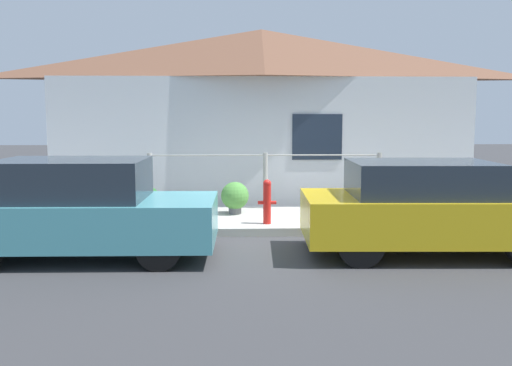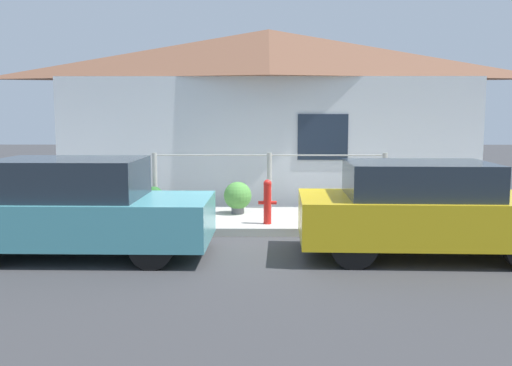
{
  "view_description": "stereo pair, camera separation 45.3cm",
  "coord_description": "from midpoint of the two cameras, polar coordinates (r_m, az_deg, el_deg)",
  "views": [
    {
      "loc": [
        -0.66,
        -9.64,
        2.1
      ],
      "look_at": [
        -0.27,
        0.3,
        0.9
      ],
      "focal_mm": 40.0,
      "sensor_mm": 36.0,
      "label": 1
    },
    {
      "loc": [
        -0.2,
        -9.65,
        2.1
      ],
      "look_at": [
        -0.27,
        0.3,
        0.9
      ],
      "focal_mm": 40.0,
      "sensor_mm": 36.0,
      "label": 2
    }
  ],
  "objects": [
    {
      "name": "ground_plane",
      "position": [
        9.88,
        2.88,
        -5.4
      ],
      "size": [
        60.0,
        60.0,
        0.0
      ],
      "primitive_type": "plane",
      "color": "#38383A"
    },
    {
      "name": "sidewalk",
      "position": [
        11.01,
        2.62,
        -3.75
      ],
      "size": [
        24.0,
        2.33,
        0.14
      ],
      "color": "#B2AFA8",
      "rests_on": "ground_plane"
    },
    {
      "name": "house",
      "position": [
        13.53,
        2.26,
        11.77
      ],
      "size": [
        9.79,
        2.23,
        4.07
      ],
      "color": "silver",
      "rests_on": "ground_plane"
    },
    {
      "name": "fence",
      "position": [
        11.9,
        2.45,
        0.52
      ],
      "size": [
        4.9,
        0.1,
        1.16
      ],
      "color": "#999993",
      "rests_on": "sidewalk"
    },
    {
      "name": "car_left",
      "position": [
        8.78,
        -15.97,
        -2.46
      ],
      "size": [
        3.87,
        1.74,
        1.45
      ],
      "rotation": [
        0.0,
        0.0,
        -0.02
      ],
      "color": "teal",
      "rests_on": "ground_plane"
    },
    {
      "name": "car_right",
      "position": [
        8.84,
        17.97,
        -2.52
      ],
      "size": [
        3.82,
        1.83,
        1.41
      ],
      "rotation": [
        0.0,
        0.0,
        -0.04
      ],
      "color": "gold",
      "rests_on": "ground_plane"
    },
    {
      "name": "fire_hydrant",
      "position": [
        10.21,
        2.43,
        -1.79
      ],
      "size": [
        0.33,
        0.15,
        0.8
      ],
      "color": "red",
      "rests_on": "sidewalk"
    },
    {
      "name": "potted_plant_near_hydrant",
      "position": [
        11.26,
        -0.69,
        -1.35
      ],
      "size": [
        0.55,
        0.55,
        0.64
      ],
      "color": "slate",
      "rests_on": "sidewalk"
    },
    {
      "name": "potted_plant_by_fence",
      "position": [
        11.82,
        -9.08,
        -1.5
      ],
      "size": [
        0.37,
        0.37,
        0.49
      ],
      "color": "#9E5638",
      "rests_on": "sidewalk"
    }
  ]
}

